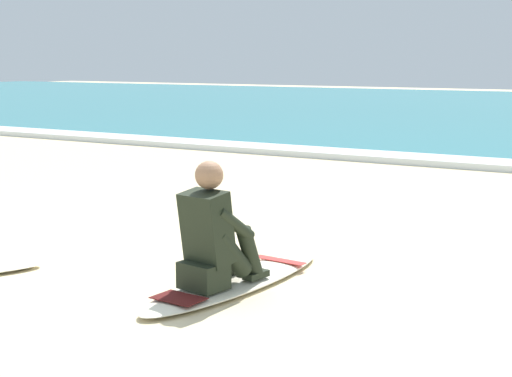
# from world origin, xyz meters

# --- Properties ---
(ground_plane) EXTENTS (80.00, 80.00, 0.00)m
(ground_plane) POSITION_xyz_m (0.00, 0.00, 0.00)
(ground_plane) COLOR beige
(breaking_foam) EXTENTS (80.00, 0.90, 0.11)m
(breaking_foam) POSITION_xyz_m (0.00, 7.34, 0.06)
(breaking_foam) COLOR white
(breaking_foam) RESTS_ON ground
(surfboard_main) EXTENTS (0.68, 2.19, 0.08)m
(surfboard_main) POSITION_xyz_m (1.09, -0.41, 0.04)
(surfboard_main) COLOR #EFE5C6
(surfboard_main) RESTS_ON ground
(surfer_seated) EXTENTS (0.44, 0.74, 0.95)m
(surfer_seated) POSITION_xyz_m (1.08, -0.70, 0.44)
(surfer_seated) COLOR black
(surfer_seated) RESTS_ON surfboard_main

